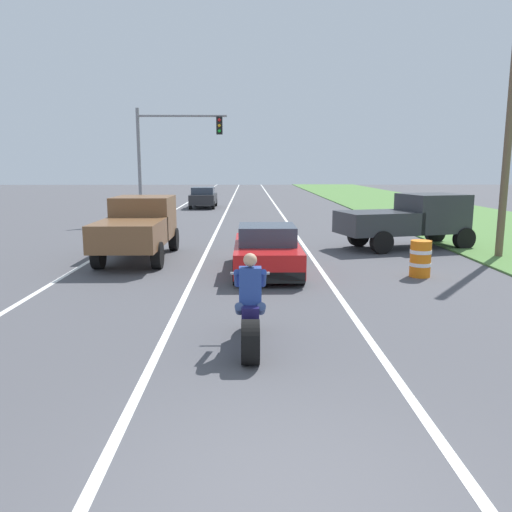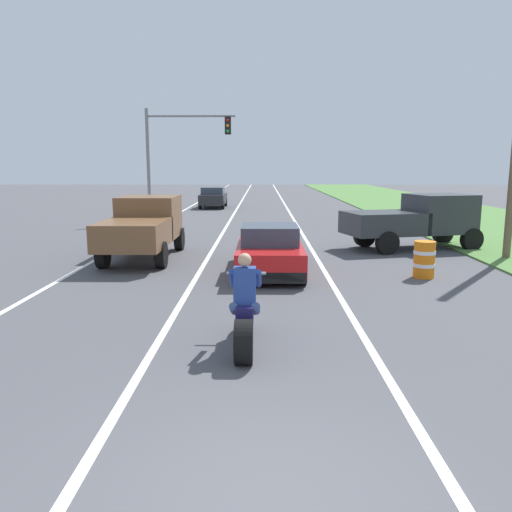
% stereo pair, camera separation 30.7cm
% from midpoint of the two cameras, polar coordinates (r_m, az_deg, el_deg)
% --- Properties ---
extents(ground_plane, '(160.00, 160.00, 0.00)m').
position_cam_midpoint_polar(ground_plane, '(5.04, 1.26, -26.32)').
color(ground_plane, '#4C4C51').
extents(lane_stripe_left_solid, '(0.14, 120.00, 0.01)m').
position_cam_midpoint_polar(lane_stripe_left_solid, '(24.80, -13.08, 2.88)').
color(lane_stripe_left_solid, white).
rests_on(lane_stripe_left_solid, ground).
extents(lane_stripe_right_solid, '(0.14, 120.00, 0.01)m').
position_cam_midpoint_polar(lane_stripe_right_solid, '(24.32, 3.76, 2.98)').
color(lane_stripe_right_solid, white).
rests_on(lane_stripe_right_solid, ground).
extents(lane_stripe_centre_dashed, '(0.14, 120.00, 0.01)m').
position_cam_midpoint_polar(lane_stripe_centre_dashed, '(24.29, -4.74, 2.96)').
color(lane_stripe_centre_dashed, white).
rests_on(lane_stripe_centre_dashed, ground).
extents(grass_verge_right, '(10.00, 120.00, 0.06)m').
position_cam_midpoint_polar(grass_verge_right, '(27.08, 25.66, 2.79)').
color(grass_verge_right, '#517F3D').
rests_on(grass_verge_right, ground).
extents(motorcycle_with_rider, '(0.70, 2.21, 1.62)m').
position_cam_midpoint_polar(motorcycle_with_rider, '(8.33, -1.71, -6.65)').
color(motorcycle_with_rider, black).
rests_on(motorcycle_with_rider, ground).
extents(sports_car_red, '(1.84, 4.30, 1.37)m').
position_cam_midpoint_polar(sports_car_red, '(14.40, 0.60, 0.62)').
color(sports_car_red, red).
rests_on(sports_car_red, ground).
extents(pickup_truck_left_lane_brown, '(2.02, 4.80, 1.98)m').
position_cam_midpoint_polar(pickup_truck_left_lane_brown, '(16.90, -13.58, 3.38)').
color(pickup_truck_left_lane_brown, brown).
rests_on(pickup_truck_left_lane_brown, ground).
extents(pickup_truck_right_shoulder_dark_grey, '(5.14, 3.14, 1.98)m').
position_cam_midpoint_polar(pickup_truck_right_shoulder_dark_grey, '(19.48, 16.48, 4.10)').
color(pickup_truck_right_shoulder_dark_grey, '#2D3035').
rests_on(pickup_truck_right_shoulder_dark_grey, ground).
extents(traffic_light_mast_near, '(4.78, 0.34, 6.00)m').
position_cam_midpoint_polar(traffic_light_mast_near, '(27.92, -10.34, 11.99)').
color(traffic_light_mast_near, gray).
rests_on(traffic_light_mast_near, ground).
extents(utility_pole_roadside, '(0.24, 0.24, 8.65)m').
position_cam_midpoint_polar(utility_pole_roadside, '(18.38, 26.18, 13.23)').
color(utility_pole_roadside, brown).
rests_on(utility_pole_roadside, ground).
extents(construction_barrel_nearest, '(0.58, 0.58, 1.00)m').
position_cam_midpoint_polar(construction_barrel_nearest, '(14.51, 17.42, -0.27)').
color(construction_barrel_nearest, orange).
rests_on(construction_barrel_nearest, ground).
extents(distant_car_far_ahead, '(1.80, 4.00, 1.50)m').
position_cam_midpoint_polar(distant_car_far_ahead, '(37.33, -6.16, 6.60)').
color(distant_car_far_ahead, '#262628').
rests_on(distant_car_far_ahead, ground).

